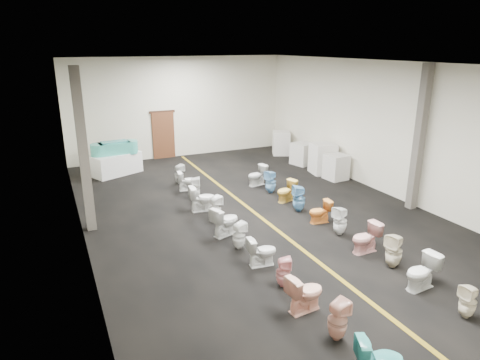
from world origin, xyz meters
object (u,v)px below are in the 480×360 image
Objects in this scene: toilet_left_6 at (225,221)px; toilet_right_8 at (271,182)px; toilet_left_1 at (338,320)px; toilet_right_3 at (366,238)px; display_table at (116,164)px; toilet_left_2 at (305,293)px; appliance_crate_c at (303,154)px; bathtub at (115,148)px; toilet_left_11 at (179,174)px; toilet_left_10 at (187,181)px; toilet_right_2 at (394,251)px; toilet_right_5 at (320,212)px; toilet_right_4 at (340,221)px; toilet_left_0 at (379,360)px; toilet_left_8 at (202,198)px; appliance_crate_a at (336,167)px; toilet_right_1 at (422,272)px; toilet_right_9 at (257,175)px; toilet_left_4 at (262,251)px; toilet_right_6 at (299,198)px; toilet_left_7 at (215,209)px; toilet_left_9 at (195,188)px; toilet_right_7 at (286,191)px; toilet_left_3 at (283,272)px; toilet_left_5 at (239,235)px; appliance_crate_b at (323,158)px; toilet_right_0 at (468,301)px.

toilet_left_6 reaches higher than toilet_right_8.
toilet_left_1 is 3.63m from toilet_right_3.
toilet_left_2 is (1.86, -11.01, -0.03)m from display_table.
bathtub is at bearing 166.45° from appliance_crate_c.
toilet_left_2 is 8.78m from toilet_left_11.
bathtub is 2.65× the size of toilet_left_10.
toilet_right_5 is at bearing 162.25° from toilet_right_2.
toilet_right_4 reaches higher than toilet_right_3.
toilet_left_0 is at bearing -65.30° from toilet_right_2.
appliance_crate_a is at bearing -75.48° from toilet_left_8.
toilet_right_1 reaches higher than toilet_right_9.
bathtub is 7.87m from appliance_crate_c.
appliance_crate_c is at bearing -3.73° from toilet_left_0.
toilet_right_5 is (2.81, -2.32, -0.07)m from toilet_left_8.
toilet_right_2 is (2.82, 0.60, 0.03)m from toilet_left_2.
toilet_right_6 is at bearing -39.75° from toilet_left_4.
toilet_left_10 is at bearing -11.55° from toilet_left_1.
toilet_left_7 is (-0.04, 5.84, 0.01)m from toilet_left_1.
toilet_left_9 is (0.02, 8.94, 0.01)m from toilet_left_0.
toilet_right_8 reaches higher than toilet_right_9.
toilet_right_7 is at bearing -175.06° from toilet_right_5.
toilet_left_9 is (-5.70, -2.27, -0.08)m from appliance_crate_c.
toilet_left_11 is (0.15, 2.96, -0.04)m from toilet_left_8.
toilet_left_7 is at bearing -83.62° from toilet_right_6.
display_table reaches higher than toilet_right_5.
toilet_left_3 is (0.01, 2.97, -0.03)m from toilet_left_0.
toilet_left_0 is 1.04× the size of toilet_left_5.
appliance_crate_b reaches higher than toilet_left_3.
toilet_left_2 is 1.13× the size of toilet_right_0.
toilet_left_1 is 0.98m from toilet_left_2.
toilet_right_5 is 0.79× the size of toilet_right_6.
toilet_left_5 reaches higher than toilet_left_4.
toilet_left_4 is 2.80m from toilet_right_4.
toilet_left_3 is at bearing -134.24° from appliance_crate_a.
bathtub is 2.17× the size of toilet_right_6.
toilet_right_6 is 0.94m from toilet_right_7.
appliance_crate_b reaches higher than toilet_left_10.
toilet_left_2 is 1.03× the size of toilet_right_9.
toilet_right_4 is 1.00× the size of toilet_right_8.
toilet_left_5 is at bearing 155.46° from toilet_left_11.
toilet_right_4 is (2.78, 2.59, 0.02)m from toilet_left_2.
toilet_left_3 is 0.84× the size of toilet_left_8.
appliance_crate_b is at bearing -42.78° from toilet_left_2.
toilet_left_6 is at bearing -146.74° from appliance_crate_b.
toilet_left_9 reaches higher than toilet_left_10.
toilet_left_2 is 6.90m from toilet_left_9.
toilet_left_0 is 1.11× the size of toilet_right_5.
toilet_left_6 is 1.09× the size of toilet_right_9.
bathtub is 13.20m from toilet_left_0.
toilet_left_2 is at bearing -96.77° from toilet_right_2.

